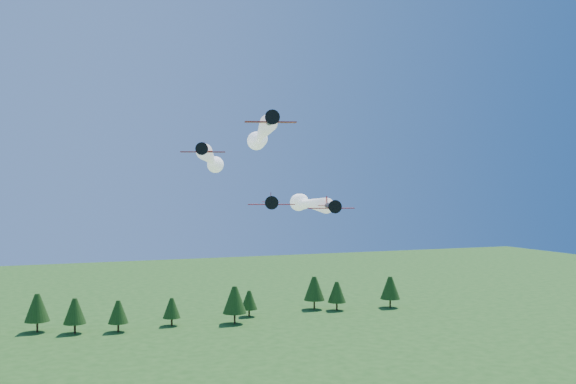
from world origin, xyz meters
name	(u,v)px	position (x,y,z in m)	size (l,w,h in m)	color
plane_lead	(261,136)	(3.23, 15.15, 51.65)	(16.36, 43.04, 3.70)	black
plane_left	(211,160)	(-1.77, 30.67, 48.06)	(18.89, 49.59, 3.70)	black
plane_right	(308,203)	(15.06, 21.75, 39.53)	(15.50, 42.72, 3.70)	black
plane_slot	(271,202)	(2.37, 7.52, 40.00)	(7.76, 8.66, 2.74)	black
treeline	(171,303)	(5.97, 109.87, 6.67)	(176.88, 21.55, 11.78)	#382314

